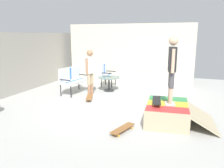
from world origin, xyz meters
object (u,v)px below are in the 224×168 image
Objects in this scene: patio_chair_near_house at (106,73)px; person_skater at (172,66)px; skateboard_by_bench at (89,97)px; skate_ramp at (168,113)px; skateboard_spare at (123,129)px; patio_table at (109,81)px; person_watching at (90,69)px; patio_bench at (72,78)px; skateboard_on_ramp at (157,100)px.

person_skater is at bearing -138.22° from patio_chair_near_house.
skate_ramp is at bearing -112.89° from skateboard_by_bench.
patio_table is at bearing 25.52° from skateboard_spare.
person_watching reaches higher than patio_chair_near_house.
skate_ramp is 3.77m from patio_table.
patio_bench is 0.97m from person_watching.
patio_table is at bearing 40.65° from skateboard_on_ramp.
patio_table is at bearing -7.87° from skateboard_by_bench.
patio_table reaches higher than skateboard_by_bench.
patio_chair_near_house is at bearing 41.78° from person_skater.
skateboard_spare is 1.00× the size of skateboard_on_ramp.
person_watching is (-1.78, -0.08, 0.40)m from patio_chair_near_house.
skate_ramp is 1.82× the size of patio_chair_near_house.
skateboard_by_bench is (-2.20, -0.23, -0.53)m from patio_chair_near_house.
skate_ramp is at bearing -118.45° from person_watching.
person_skater reaches higher than person_watching.
skateboard_on_ramp reaches higher than skate_ramp.
patio_table is 0.52× the size of person_skater.
skate_ramp is 0.47m from skateboard_on_ramp.
skate_ramp is at bearing -134.72° from patio_table.
patio_chair_near_house is 2.28m from skateboard_by_bench.
skateboard_spare is at bearing -153.84° from patio_chair_near_house.
skateboard_on_ramp is (-1.33, -2.58, 0.51)m from skateboard_by_bench.
person_watching reaches higher than skateboard_by_bench.
skate_ramp is 3.12m from skateboard_by_bench.
person_watching is 2.12× the size of skateboard_by_bench.
patio_table is (2.65, 2.67, 0.15)m from skate_ramp.
patio_chair_near_house is at bearing 29.12° from patio_table.
skateboard_spare is at bearing 137.05° from skate_ramp.
person_skater is (-1.73, -3.06, 0.50)m from person_watching.
skateboard_on_ramp reaches higher than skateboard_by_bench.
skateboard_spare is (-1.00, 0.93, -0.17)m from skate_ramp.
skate_ramp is 2.25× the size of skateboard_spare.
person_skater is (-1.92, -3.92, 0.90)m from patio_bench.
patio_bench is 0.76× the size of person_watching.
skateboard_by_bench is at bearing -174.08° from patio_chair_near_house.
skateboard_by_bench is (-1.44, 0.20, -0.32)m from patio_table.
patio_bench is (1.83, 3.88, 0.36)m from skate_ramp.
skate_ramp is 1.38m from skateboard_spare.
skateboard_on_ramp is at bearing 94.05° from person_skater.
person_watching is 1.01× the size of person_skater.
patio_chair_near_house is (1.59, -0.78, -0.00)m from patio_bench.
skate_ramp is at bearing -68.14° from skateboard_on_ramp.
skateboard_by_bench is 0.99× the size of skateboard_on_ramp.
patio_chair_near_house is 4.51m from skateboard_on_ramp.
skateboard_on_ramp is (0.88, -0.63, 0.51)m from skateboard_spare.
patio_bench is 1.59× the size of skateboard_on_ramp.
skateboard_spare is at bearing -138.77° from skateboard_by_bench.
skate_ramp is 3.52m from person_watching.
skateboard_by_bench is 2.94m from skateboard_on_ramp.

